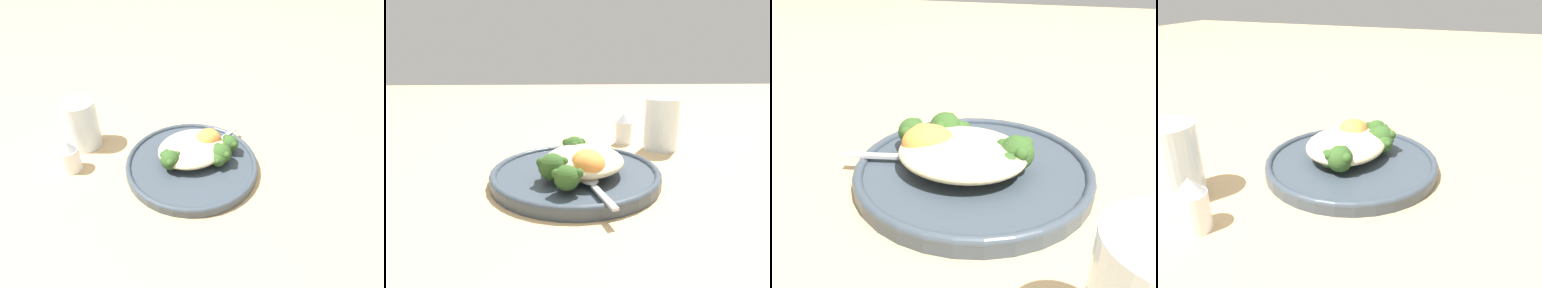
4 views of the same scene
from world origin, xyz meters
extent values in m
plane|color=tan|center=(0.00, 0.00, 0.00)|extent=(4.00, 4.00, 0.00)
cylinder|color=#38424C|center=(-0.01, 0.00, 0.01)|extent=(0.29, 0.29, 0.02)
torus|color=#38424C|center=(-0.01, 0.00, 0.02)|extent=(0.29, 0.29, 0.01)
ellipsoid|color=beige|center=(-0.02, -0.01, 0.04)|extent=(0.15, 0.13, 0.03)
ellipsoid|color=#9EBC66|center=(-0.01, -0.03, 0.03)|extent=(0.09, 0.03, 0.02)
sphere|color=#335623|center=(0.03, -0.02, 0.04)|extent=(0.03, 0.03, 0.03)
sphere|color=#335623|center=(0.03, -0.01, 0.04)|extent=(0.01, 0.01, 0.01)
sphere|color=#335623|center=(0.03, -0.03, 0.04)|extent=(0.01, 0.01, 0.01)
ellipsoid|color=#9EBC66|center=(-0.01, -0.02, 0.03)|extent=(0.10, 0.06, 0.02)
sphere|color=#335623|center=(0.04, 0.00, 0.04)|extent=(0.04, 0.04, 0.04)
sphere|color=#335623|center=(0.05, 0.01, 0.05)|extent=(0.02, 0.02, 0.02)
sphere|color=#335623|center=(0.02, 0.00, 0.05)|extent=(0.02, 0.02, 0.02)
sphere|color=#335623|center=(0.05, -0.01, 0.05)|extent=(0.02, 0.02, 0.02)
ellipsoid|color=#9EBC66|center=(-0.02, -0.01, 0.03)|extent=(0.06, 0.06, 0.01)
sphere|color=#335623|center=(0.00, 0.01, 0.04)|extent=(0.03, 0.03, 0.03)
sphere|color=#335623|center=(0.01, 0.02, 0.04)|extent=(0.01, 0.01, 0.01)
sphere|color=#335623|center=(-0.01, 0.01, 0.04)|extent=(0.01, 0.01, 0.01)
sphere|color=#335623|center=(0.01, 0.00, 0.04)|extent=(0.01, 0.01, 0.01)
ellipsoid|color=#9EBC66|center=(-0.03, -0.02, 0.03)|extent=(0.04, 0.09, 0.02)
sphere|color=#335623|center=(-0.02, 0.02, 0.04)|extent=(0.03, 0.03, 0.03)
sphere|color=#335623|center=(-0.02, 0.03, 0.04)|extent=(0.01, 0.01, 0.01)
sphere|color=#335623|center=(-0.02, 0.01, 0.04)|extent=(0.01, 0.01, 0.01)
ellipsoid|color=#9EBC66|center=(-0.04, -0.01, 0.03)|extent=(0.03, 0.11, 0.02)
sphere|color=#335623|center=(-0.05, 0.05, 0.04)|extent=(0.03, 0.03, 0.03)
sphere|color=#335623|center=(-0.04, 0.05, 0.04)|extent=(0.01, 0.01, 0.01)
sphere|color=#335623|center=(-0.06, 0.05, 0.04)|extent=(0.01, 0.01, 0.01)
sphere|color=#335623|center=(-0.06, 0.04, 0.04)|extent=(0.01, 0.01, 0.01)
sphere|color=#335623|center=(-0.04, 0.04, 0.04)|extent=(0.01, 0.01, 0.01)
ellipsoid|color=#9EBC66|center=(-0.05, 0.00, 0.03)|extent=(0.05, 0.09, 0.02)
sphere|color=#335623|center=(-0.06, 0.04, 0.04)|extent=(0.04, 0.04, 0.04)
sphere|color=#335623|center=(-0.06, 0.05, 0.05)|extent=(0.02, 0.02, 0.02)
sphere|color=#335623|center=(-0.06, 0.02, 0.05)|extent=(0.02, 0.02, 0.02)
ellipsoid|color=#9EBC66|center=(-0.06, -0.01, 0.03)|extent=(0.09, 0.07, 0.02)
sphere|color=#335623|center=(-0.10, 0.02, 0.04)|extent=(0.04, 0.04, 0.04)
sphere|color=#335623|center=(-0.10, 0.03, 0.05)|extent=(0.01, 0.01, 0.01)
sphere|color=#335623|center=(-0.10, 0.00, 0.05)|extent=(0.01, 0.01, 0.01)
ellipsoid|color=orange|center=(-0.05, -0.02, 0.04)|extent=(0.05, 0.04, 0.03)
ellipsoid|color=orange|center=(-0.06, -0.02, 0.05)|extent=(0.08, 0.07, 0.05)
ellipsoid|color=orange|center=(-0.07, -0.01, 0.04)|extent=(0.06, 0.06, 0.05)
cube|color=#B7B7BC|center=(-0.13, -0.03, 0.02)|extent=(0.07, 0.03, 0.00)
ellipsoid|color=#B7B7BC|center=(-0.08, -0.02, 0.03)|extent=(0.04, 0.04, 0.01)
cylinder|color=silver|center=(0.16, -0.20, 0.06)|extent=(0.08, 0.08, 0.12)
cylinder|color=white|center=(0.21, -0.13, 0.03)|extent=(0.04, 0.04, 0.05)
cone|color=#B2B2B7|center=(0.21, -0.13, 0.06)|extent=(0.04, 0.04, 0.02)
camera|label=1|loc=(0.24, 0.42, 0.45)|focal=28.00mm
camera|label=2|loc=(-0.49, 0.02, 0.20)|focal=28.00mm
camera|label=3|loc=(0.11, -0.38, 0.24)|focal=35.00mm
camera|label=4|loc=(0.52, 0.19, 0.29)|focal=35.00mm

